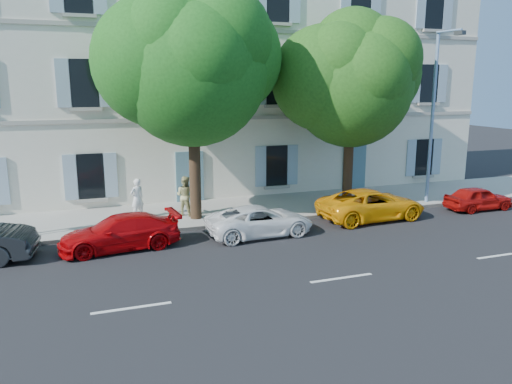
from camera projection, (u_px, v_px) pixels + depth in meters
name	position (u px, v px, depth m)	size (l,w,h in m)	color
ground	(288.00, 239.00, 18.27)	(90.00, 90.00, 0.00)	black
sidewalk	(249.00, 209.00, 22.35)	(36.00, 4.50, 0.15)	#A09E96
kerb	(266.00, 221.00, 20.35)	(36.00, 0.16, 0.16)	#9E998E
building	(214.00, 76.00, 26.40)	(28.00, 7.00, 12.00)	silver
car_red_coupe	(120.00, 232.00, 17.06)	(1.66, 4.07, 1.18)	#AD0408
car_white_coupe	(260.00, 221.00, 18.63)	(1.86, 4.04, 1.12)	white
car_yellow_supercar	(372.00, 204.00, 20.84)	(2.11, 4.59, 1.27)	orange
car_red_hatchback	(478.00, 198.00, 22.44)	(1.26, 3.14, 1.07)	#A20D09
tree_left	(192.00, 71.00, 19.34)	(5.93, 5.93, 9.20)	#3A2819
tree_right	(351.00, 86.00, 21.82)	(5.40, 5.40, 8.32)	#3A2819
street_lamp	(435.00, 108.00, 22.42)	(0.30, 1.64, 7.68)	#7293BF
pedestrian_a	(137.00, 198.00, 20.46)	(0.60, 0.39, 1.65)	white
pedestrian_b	(185.00, 196.00, 20.90)	(0.81, 0.63, 1.67)	tan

